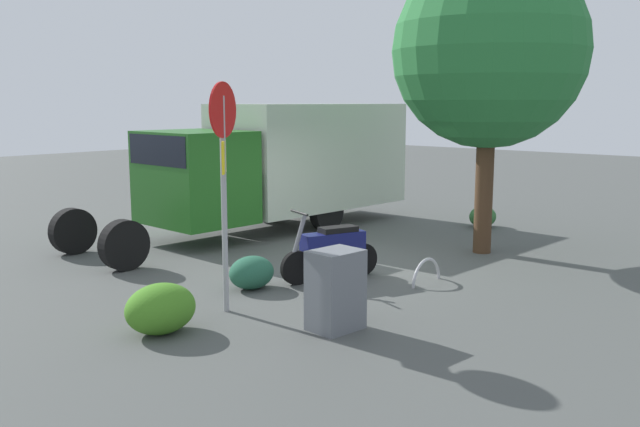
{
  "coord_description": "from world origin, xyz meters",
  "views": [
    {
      "loc": [
        9.59,
        7.69,
        2.93
      ],
      "look_at": [
        0.62,
        -0.22,
        0.98
      ],
      "focal_mm": 38.47,
      "sensor_mm": 36.0,
      "label": 1
    }
  ],
  "objects_px": {
    "stop_sign": "(224,161)",
    "utility_cabinet": "(336,290)",
    "bike_rack_hoop": "(426,283)",
    "box_truck_near": "(281,160)",
    "street_tree": "(489,52)",
    "motorcycle": "(332,249)"
  },
  "relations": [
    {
      "from": "stop_sign",
      "to": "utility_cabinet",
      "type": "distance_m",
      "value": 2.35
    },
    {
      "from": "utility_cabinet",
      "to": "bike_rack_hoop",
      "type": "height_order",
      "value": "utility_cabinet"
    },
    {
      "from": "stop_sign",
      "to": "street_tree",
      "type": "xyz_separation_m",
      "value": [
        -5.88,
        0.83,
        1.73
      ]
    },
    {
      "from": "box_truck_near",
      "to": "bike_rack_hoop",
      "type": "relative_size",
      "value": 9.97
    },
    {
      "from": "box_truck_near",
      "to": "utility_cabinet",
      "type": "distance_m",
      "value": 7.36
    },
    {
      "from": "street_tree",
      "to": "bike_rack_hoop",
      "type": "relative_size",
      "value": 6.74
    },
    {
      "from": "bike_rack_hoop",
      "to": "stop_sign",
      "type": "bearing_deg",
      "value": -22.25
    },
    {
      "from": "motorcycle",
      "to": "box_truck_near",
      "type": "bearing_deg",
      "value": -105.7
    },
    {
      "from": "motorcycle",
      "to": "stop_sign",
      "type": "xyz_separation_m",
      "value": [
        2.32,
        0.02,
        1.62
      ]
    },
    {
      "from": "street_tree",
      "to": "box_truck_near",
      "type": "bearing_deg",
      "value": -80.53
    },
    {
      "from": "street_tree",
      "to": "utility_cabinet",
      "type": "height_order",
      "value": "street_tree"
    },
    {
      "from": "box_truck_near",
      "to": "bike_rack_hoop",
      "type": "height_order",
      "value": "box_truck_near"
    },
    {
      "from": "bike_rack_hoop",
      "to": "box_truck_near",
      "type": "bearing_deg",
      "value": -110.19
    },
    {
      "from": "box_truck_near",
      "to": "utility_cabinet",
      "type": "bearing_deg",
      "value": 52.62
    },
    {
      "from": "motorcycle",
      "to": "bike_rack_hoop",
      "type": "distance_m",
      "value": 1.64
    },
    {
      "from": "utility_cabinet",
      "to": "bike_rack_hoop",
      "type": "distance_m",
      "value": 2.81
    },
    {
      "from": "stop_sign",
      "to": "street_tree",
      "type": "distance_m",
      "value": 6.19
    },
    {
      "from": "box_truck_near",
      "to": "stop_sign",
      "type": "distance_m",
      "value": 6.45
    },
    {
      "from": "motorcycle",
      "to": "utility_cabinet",
      "type": "distance_m",
      "value": 2.53
    },
    {
      "from": "stop_sign",
      "to": "utility_cabinet",
      "type": "height_order",
      "value": "stop_sign"
    },
    {
      "from": "motorcycle",
      "to": "street_tree",
      "type": "height_order",
      "value": "street_tree"
    },
    {
      "from": "utility_cabinet",
      "to": "stop_sign",
      "type": "bearing_deg",
      "value": -75.64
    }
  ]
}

